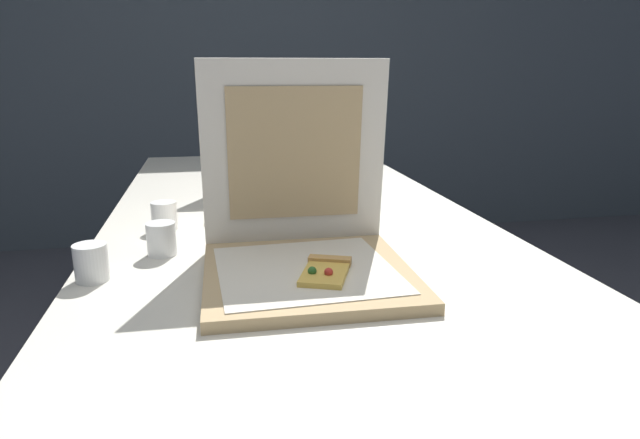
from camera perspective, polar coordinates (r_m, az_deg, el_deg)
wall_back at (r=3.66m, az=-8.29°, el=18.26°), size 10.00×0.10×2.60m
table at (r=1.43m, az=-2.20°, el=-2.00°), size 0.99×2.42×0.72m
pizza_box_front at (r=1.07m, az=-1.55°, el=-2.67°), size 0.40×0.40×0.41m
pizza_box_middle at (r=1.66m, az=-4.49°, el=3.92°), size 0.42×0.49×0.40m
cup_white_near_center at (r=1.23m, az=-16.16°, el=-1.94°), size 0.06×0.06×0.07m
cup_white_near_left at (r=1.12m, az=-22.71°, el=-4.15°), size 0.06×0.06×0.07m
cup_white_mid at (r=1.41m, az=-15.89°, el=0.35°), size 0.06×0.06×0.07m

